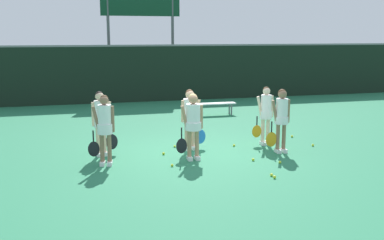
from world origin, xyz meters
TOP-DOWN VIEW (x-y plane):
  - ground_plane at (0.00, 0.00)m, footprint 140.00×140.00m
  - fence_windscreen at (0.00, 9.38)m, footprint 60.00×0.08m
  - scoreboard at (0.50, 11.32)m, footprint 3.84×0.15m
  - bench_courtside at (2.22, 5.26)m, footprint 1.81×0.38m
  - player_0 at (-2.22, -0.44)m, footprint 0.63×0.36m
  - player_1 at (-0.12, -0.53)m, footprint 0.67×0.40m
  - player_2 at (2.26, -0.45)m, footprint 0.65×0.35m
  - player_3 at (-2.25, 0.44)m, footprint 0.63×0.34m
  - player_4 at (0.07, 0.45)m, footprint 0.68×0.39m
  - player_5 at (2.23, 0.43)m, footprint 0.61×0.33m
  - tennis_ball_0 at (3.42, -0.12)m, footprint 0.07×0.07m
  - tennis_ball_1 at (-0.73, 0.09)m, footprint 0.07×0.07m
  - tennis_ball_2 at (1.32, 0.43)m, footprint 0.07×0.07m
  - tennis_ball_3 at (3.38, 1.02)m, footprint 0.07×0.07m
  - tennis_ball_4 at (1.17, -2.42)m, footprint 0.07×0.07m
  - tennis_ball_5 at (-0.28, 0.77)m, footprint 0.07×0.07m
  - tennis_ball_6 at (-0.75, -0.99)m, footprint 0.06×0.06m
  - tennis_ball_7 at (2.95, 1.36)m, footprint 0.07×0.07m
  - tennis_ball_8 at (1.27, -1.03)m, footprint 0.07×0.07m
  - tennis_ball_9 at (1.18, -2.26)m, footprint 0.07×0.07m
  - tennis_ball_10 at (1.80, -1.40)m, footprint 0.06×0.06m

SIDE VIEW (x-z plane):
  - ground_plane at x=0.00m, z-range 0.00..0.00m
  - tennis_ball_10 at x=1.80m, z-range 0.00..0.06m
  - tennis_ball_6 at x=-0.75m, z-range 0.00..0.06m
  - tennis_ball_2 at x=1.32m, z-range 0.00..0.07m
  - tennis_ball_5 at x=-0.28m, z-range 0.00..0.07m
  - tennis_ball_0 at x=3.42m, z-range 0.00..0.07m
  - tennis_ball_8 at x=1.27m, z-range 0.00..0.07m
  - tennis_ball_9 at x=1.18m, z-range 0.00..0.07m
  - tennis_ball_7 at x=2.95m, z-range 0.00..0.07m
  - tennis_ball_4 at x=1.17m, z-range 0.00..0.07m
  - tennis_ball_3 at x=3.38m, z-range 0.00..0.07m
  - tennis_ball_1 at x=-0.73m, z-range 0.00..0.07m
  - bench_courtside at x=2.22m, z-range 0.17..0.62m
  - player_5 at x=2.23m, z-range 0.13..1.76m
  - player_4 at x=0.07m, z-range 0.15..1.77m
  - player_3 at x=-2.25m, z-range 0.14..1.78m
  - player_0 at x=-2.22m, z-range 0.15..1.81m
  - player_1 at x=-0.12m, z-range 0.16..1.79m
  - player_2 at x=2.26m, z-range 0.15..1.81m
  - fence_windscreen at x=0.00m, z-range 0.01..2.59m
  - scoreboard at x=0.50m, z-range 1.54..7.05m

